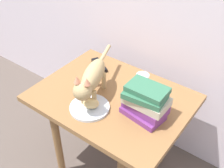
% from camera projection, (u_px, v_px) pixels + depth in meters
% --- Properties ---
extents(ground_plane, '(6.00, 6.00, 0.00)m').
position_uv_depth(ground_plane, '(112.00, 166.00, 1.85)').
color(ground_plane, brown).
extents(side_table, '(0.81, 0.61, 0.60)m').
position_uv_depth(side_table, '(112.00, 108.00, 1.53)').
color(side_table, olive).
rests_on(side_table, ground).
extents(plate, '(0.20, 0.20, 0.01)m').
position_uv_depth(plate, '(90.00, 107.00, 1.40)').
color(plate, silver).
rests_on(plate, side_table).
extents(bread_roll, '(0.10, 0.09, 0.05)m').
position_uv_depth(bread_roll, '(91.00, 103.00, 1.38)').
color(bread_roll, '#E0BC7A').
rests_on(bread_roll, plate).
extents(cat, '(0.21, 0.45, 0.23)m').
position_uv_depth(cat, '(91.00, 79.00, 1.38)').
color(cat, tan).
rests_on(cat, side_table).
extents(book_stack, '(0.22, 0.16, 0.17)m').
position_uv_depth(book_stack, '(145.00, 102.00, 1.32)').
color(book_stack, '#72337A').
rests_on(book_stack, side_table).
extents(candle_jar, '(0.07, 0.07, 0.08)m').
position_uv_depth(candle_jar, '(142.00, 82.00, 1.52)').
color(candle_jar, silver).
rests_on(candle_jar, side_table).
extents(tv_remote, '(0.15, 0.11, 0.02)m').
position_uv_depth(tv_remote, '(99.00, 65.00, 1.69)').
color(tv_remote, black).
rests_on(tv_remote, side_table).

